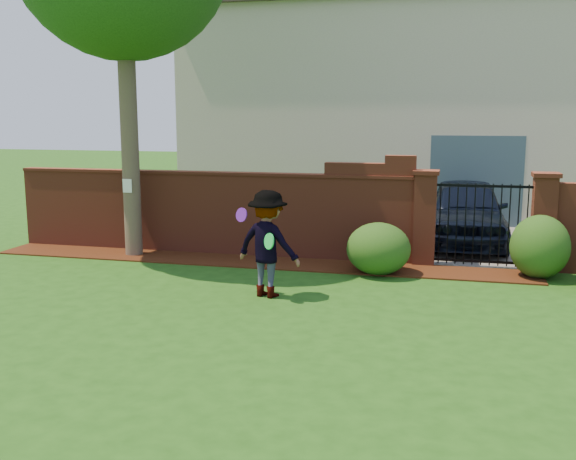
% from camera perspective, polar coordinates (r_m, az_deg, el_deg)
% --- Properties ---
extents(ground, '(80.00, 80.00, 0.01)m').
position_cam_1_polar(ground, '(10.04, -3.46, -7.23)').
color(ground, '#1D4912').
rests_on(ground, ground).
extents(mulch_bed, '(11.10, 1.08, 0.03)m').
position_cam_1_polar(mulch_bed, '(13.39, -3.05, -2.75)').
color(mulch_bed, '#331609').
rests_on(mulch_bed, ground).
extents(brick_wall, '(8.70, 0.31, 2.16)m').
position_cam_1_polar(brick_wall, '(14.18, -6.40, 1.66)').
color(brick_wall, maroon).
rests_on(brick_wall, ground).
extents(pillar_left, '(0.50, 0.50, 1.88)m').
position_cam_1_polar(pillar_left, '(13.30, 11.71, 1.10)').
color(pillar_left, maroon).
rests_on(pillar_left, ground).
extents(pillar_right, '(0.50, 0.50, 1.88)m').
position_cam_1_polar(pillar_right, '(13.40, 21.14, 0.69)').
color(pillar_right, maroon).
rests_on(pillar_right, ground).
extents(iron_gate, '(1.78, 0.03, 1.60)m').
position_cam_1_polar(iron_gate, '(13.32, 16.42, 0.46)').
color(iron_gate, black).
rests_on(iron_gate, ground).
extents(driveway, '(3.20, 8.00, 0.01)m').
position_cam_1_polar(driveway, '(17.40, 15.79, -0.18)').
color(driveway, slate).
rests_on(driveway, ground).
extents(house, '(12.40, 6.40, 6.30)m').
position_cam_1_polar(house, '(21.22, 9.05, 10.40)').
color(house, beige).
rests_on(house, ground).
extents(car, '(1.84, 4.41, 1.49)m').
position_cam_1_polar(car, '(15.55, 15.09, 1.45)').
color(car, black).
rests_on(car, ground).
extents(paper_notice, '(0.20, 0.01, 0.28)m').
position_cam_1_polar(paper_notice, '(14.03, -13.69, 3.72)').
color(paper_notice, white).
rests_on(paper_notice, tree).
extents(shrub_left, '(1.19, 1.19, 0.98)m').
position_cam_1_polar(shrub_left, '(12.41, 7.80, -1.61)').
color(shrub_left, '#184514').
rests_on(shrub_left, ground).
extents(shrub_middle, '(1.06, 1.06, 1.17)m').
position_cam_1_polar(shrub_middle, '(12.84, 20.88, -1.36)').
color(shrub_middle, '#184514').
rests_on(shrub_middle, ground).
extents(man, '(1.27, 0.95, 1.75)m').
position_cam_1_polar(man, '(10.74, -1.87, -1.23)').
color(man, gray).
rests_on(man, ground).
extents(frisbee_purple, '(0.24, 0.17, 0.24)m').
position_cam_1_polar(frisbee_purple, '(10.92, -4.02, 1.31)').
color(frisbee_purple, '#631BAA').
rests_on(frisbee_purple, man).
extents(frisbee_green, '(0.23, 0.22, 0.26)m').
position_cam_1_polar(frisbee_green, '(10.44, -1.64, -0.97)').
color(frisbee_green, '#1BD14C').
rests_on(frisbee_green, man).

